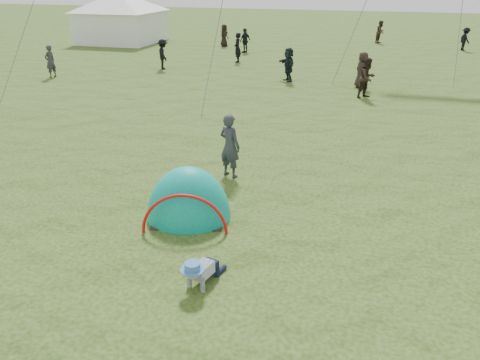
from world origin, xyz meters
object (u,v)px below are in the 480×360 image
(crawling_toddler, at_px, (200,271))
(event_marquee, at_px, (120,15))
(standing_adult, at_px, (230,146))
(popup_tent, at_px, (189,217))

(crawling_toddler, xyz_separation_m, event_marquee, (-17.57, 28.53, 1.77))
(crawling_toddler, bearing_deg, standing_adult, 115.59)
(popup_tent, distance_m, standing_adult, 2.72)
(standing_adult, bearing_deg, popup_tent, 108.19)
(standing_adult, xyz_separation_m, event_marquee, (-16.59, 23.67, 1.19))
(crawling_toddler, bearing_deg, event_marquee, 135.81)
(standing_adult, distance_m, event_marquee, 28.93)
(popup_tent, xyz_separation_m, standing_adult, (0.18, 2.56, 0.88))
(crawling_toddler, xyz_separation_m, standing_adult, (-0.98, 4.86, 0.58))
(popup_tent, xyz_separation_m, event_marquee, (-16.41, 26.23, 2.07))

